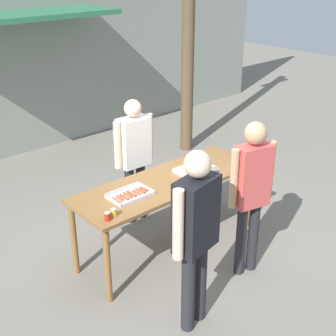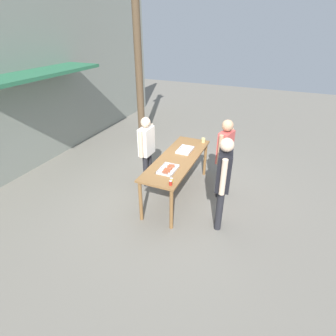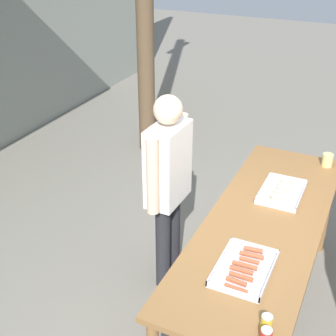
{
  "view_description": "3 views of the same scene",
  "coord_description": "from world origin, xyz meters",
  "px_view_note": "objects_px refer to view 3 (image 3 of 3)",
  "views": [
    {
      "loc": [
        -3.17,
        -3.57,
        3.27
      ],
      "look_at": [
        0.0,
        0.0,
        1.07
      ],
      "focal_mm": 50.0,
      "sensor_mm": 36.0,
      "label": 1
    },
    {
      "loc": [
        -4.6,
        -1.77,
        3.43
      ],
      "look_at": [
        -0.56,
        -0.02,
        0.97
      ],
      "focal_mm": 28.0,
      "sensor_mm": 36.0,
      "label": 2
    },
    {
      "loc": [
        -2.69,
        -0.53,
        2.77
      ],
      "look_at": [
        0.14,
        0.8,
        1.08
      ],
      "focal_mm": 50.0,
      "sensor_mm": 36.0,
      "label": 3
    }
  ],
  "objects_px": {
    "food_tray_buns": "(281,192)",
    "person_server_behind_table": "(168,178)",
    "food_tray_sausages": "(244,269)",
    "condiment_jar_mustard": "(266,336)",
    "beer_cup": "(328,160)",
    "condiment_jar_ketchup": "(267,323)"
  },
  "relations": [
    {
      "from": "food_tray_buns",
      "to": "condiment_jar_mustard",
      "type": "distance_m",
      "value": 1.44
    },
    {
      "from": "food_tray_buns",
      "to": "person_server_behind_table",
      "type": "bearing_deg",
      "value": 107.11
    },
    {
      "from": "food_tray_sausages",
      "to": "beer_cup",
      "type": "bearing_deg",
      "value": -8.56
    },
    {
      "from": "food_tray_sausages",
      "to": "condiment_jar_ketchup",
      "type": "relative_size",
      "value": 5.2
    },
    {
      "from": "food_tray_buns",
      "to": "condiment_jar_mustard",
      "type": "height_order",
      "value": "condiment_jar_mustard"
    },
    {
      "from": "food_tray_sausages",
      "to": "condiment_jar_ketchup",
      "type": "xyz_separation_m",
      "value": [
        -0.38,
        -0.23,
        0.03
      ]
    },
    {
      "from": "food_tray_sausages",
      "to": "condiment_jar_mustard",
      "type": "relative_size",
      "value": 5.2
    },
    {
      "from": "food_tray_sausages",
      "to": "condiment_jar_ketchup",
      "type": "bearing_deg",
      "value": -148.87
    },
    {
      "from": "person_server_behind_table",
      "to": "food_tray_sausages",
      "type": "bearing_deg",
      "value": -128.65
    },
    {
      "from": "condiment_jar_mustard",
      "to": "beer_cup",
      "type": "height_order",
      "value": "beer_cup"
    },
    {
      "from": "food_tray_sausages",
      "to": "beer_cup",
      "type": "distance_m",
      "value": 1.58
    },
    {
      "from": "condiment_jar_ketchup",
      "to": "beer_cup",
      "type": "bearing_deg",
      "value": -0.16
    },
    {
      "from": "food_tray_sausages",
      "to": "beer_cup",
      "type": "xyz_separation_m",
      "value": [
        1.57,
        -0.24,
        0.04
      ]
    },
    {
      "from": "condiment_jar_mustard",
      "to": "person_server_behind_table",
      "type": "relative_size",
      "value": 0.05
    },
    {
      "from": "person_server_behind_table",
      "to": "food_tray_buns",
      "type": "bearing_deg",
      "value": -71.46
    },
    {
      "from": "condiment_jar_mustard",
      "to": "person_server_behind_table",
      "type": "distance_m",
      "value": 1.58
    },
    {
      "from": "condiment_jar_mustard",
      "to": "beer_cup",
      "type": "bearing_deg",
      "value": 0.4
    },
    {
      "from": "beer_cup",
      "to": "person_server_behind_table",
      "type": "xyz_separation_m",
      "value": [
        -0.87,
        1.06,
        0.02
      ]
    },
    {
      "from": "condiment_jar_ketchup",
      "to": "person_server_behind_table",
      "type": "bearing_deg",
      "value": 44.46
    },
    {
      "from": "food_tray_sausages",
      "to": "condiment_jar_mustard",
      "type": "distance_m",
      "value": 0.53
    },
    {
      "from": "food_tray_sausages",
      "to": "condiment_jar_mustard",
      "type": "bearing_deg",
      "value": -151.86
    },
    {
      "from": "food_tray_sausages",
      "to": "person_server_behind_table",
      "type": "relative_size",
      "value": 0.27
    }
  ]
}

